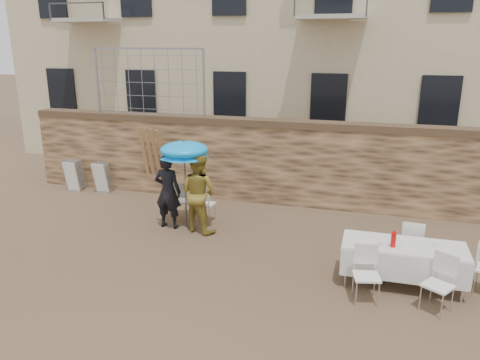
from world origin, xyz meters
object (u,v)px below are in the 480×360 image
(woman_dress, at_px, (198,193))
(soda_bottle, at_px, (393,240))
(banquet_table, at_px, (404,247))
(table_chair_front_right, at_px, (438,284))
(table_chair_back, at_px, (412,243))
(chair_stack_right, at_px, (105,176))
(couple_chair_right, at_px, (205,203))
(couple_chair_left, at_px, (178,200))
(man_suit, at_px, (168,191))
(umbrella, at_px, (184,152))
(chair_stack_left, at_px, (78,173))
(table_chair_front_left, at_px, (367,275))

(woman_dress, xyz_separation_m, soda_bottle, (4.16, -1.50, -0.01))
(banquet_table, bearing_deg, table_chair_front_right, -56.31)
(table_chair_back, xyz_separation_m, chair_stack_right, (-8.23, 2.57, -0.02))
(couple_chair_right, bearing_deg, couple_chair_left, 4.45)
(man_suit, bearing_deg, table_chair_back, 176.38)
(man_suit, xyz_separation_m, table_chair_front_right, (5.61, -2.10, -0.39))
(couple_chair_left, xyz_separation_m, chair_stack_right, (-2.92, 1.47, -0.02))
(couple_chair_left, bearing_deg, man_suit, 61.58)
(umbrella, xyz_separation_m, table_chair_front_right, (5.21, -2.20, -1.32))
(man_suit, bearing_deg, chair_stack_right, -32.40)
(woman_dress, xyz_separation_m, chair_stack_left, (-4.57, 2.02, -0.45))
(woman_dress, height_order, umbrella, umbrella)
(umbrella, height_order, banquet_table, umbrella)
(table_chair_front_left, bearing_deg, soda_bottle, 44.30)
(man_suit, height_order, chair_stack_right, man_suit)
(woman_dress, bearing_deg, soda_bottle, 177.97)
(woman_dress, xyz_separation_m, banquet_table, (4.36, -1.35, -0.18))
(table_chair_back, bearing_deg, couple_chair_left, -6.51)
(umbrella, distance_m, table_chair_front_left, 4.84)
(soda_bottle, bearing_deg, table_chair_front_left, -123.69)
(table_chair_front_left, bearing_deg, table_chair_front_right, -12.01)
(couple_chair_right, distance_m, banquet_table, 4.81)
(man_suit, height_order, banquet_table, man_suit)
(man_suit, height_order, umbrella, umbrella)
(umbrella, xyz_separation_m, table_chair_back, (4.91, -0.65, -1.32))
(banquet_table, bearing_deg, table_chair_front_left, -128.66)
(woman_dress, xyz_separation_m, table_chair_front_left, (3.76, -2.10, -0.43))
(table_chair_front_right, xyz_separation_m, table_chair_back, (-0.30, 1.55, 0.00))
(couple_chair_left, bearing_deg, woman_dress, 115.32)
(banquet_table, bearing_deg, table_chair_back, 75.96)
(umbrella, relative_size, table_chair_front_right, 1.99)
(man_suit, distance_m, table_chair_front_right, 6.00)
(couple_chair_right, height_order, chair_stack_left, couple_chair_right)
(table_chair_back, bearing_deg, table_chair_front_right, 106.15)
(umbrella, bearing_deg, man_suit, -165.96)
(banquet_table, xyz_separation_m, soda_bottle, (-0.20, -0.15, 0.17))
(banquet_table, relative_size, chair_stack_right, 2.28)
(umbrella, distance_m, couple_chair_left, 1.45)
(table_chair_back, bearing_deg, banquet_table, 81.16)
(couple_chair_left, bearing_deg, table_chair_front_left, 121.13)
(woman_dress, height_order, couple_chair_left, woman_dress)
(banquet_table, distance_m, table_chair_front_right, 0.94)
(umbrella, height_order, chair_stack_left, umbrella)
(banquet_table, relative_size, table_chair_front_right, 2.19)
(soda_bottle, height_order, chair_stack_right, soda_bottle)
(man_suit, height_order, soda_bottle, man_suit)
(woman_dress, height_order, table_chair_front_left, woman_dress)
(umbrella, relative_size, couple_chair_left, 1.99)
(chair_stack_left, bearing_deg, table_chair_back, -15.74)
(umbrella, relative_size, table_chair_back, 1.99)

